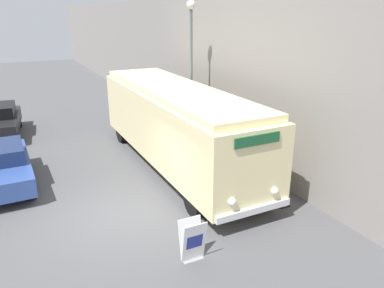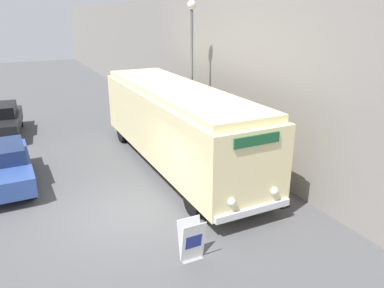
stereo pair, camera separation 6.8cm
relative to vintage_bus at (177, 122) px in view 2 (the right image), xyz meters
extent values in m
plane|color=#4C4C4F|center=(-3.11, -2.79, -1.77)|extent=(80.00, 80.00, 0.00)
cube|color=gray|center=(2.64, 7.21, 1.42)|extent=(0.30, 60.00, 6.36)
cylinder|color=black|center=(-1.12, -3.71, -1.30)|extent=(0.28, 0.94, 0.94)
cylinder|color=black|center=(1.12, -3.71, -1.30)|extent=(0.28, 0.94, 0.94)
cylinder|color=black|center=(-1.12, 3.72, -1.30)|extent=(0.28, 0.94, 0.94)
cylinder|color=black|center=(1.12, 3.72, -1.30)|extent=(0.28, 0.94, 0.94)
cube|color=beige|center=(0.00, 0.01, -0.09)|extent=(2.56, 10.23, 2.42)
cube|color=#F8E8A7|center=(0.00, 0.01, 1.24)|extent=(2.35, 9.82, 0.24)
cube|color=silver|center=(0.00, -5.17, -1.18)|extent=(2.43, 0.12, 0.20)
sphere|color=white|center=(-0.70, -5.14, -0.75)|extent=(0.22, 0.22, 0.22)
sphere|color=white|center=(0.70, -5.14, -0.75)|extent=(0.22, 0.22, 0.22)
cube|color=#19512D|center=(0.00, -5.13, 0.87)|extent=(1.41, 0.06, 0.28)
cube|color=gray|center=(-2.12, -5.61, -1.76)|extent=(0.55, 0.23, 0.01)
cube|color=white|center=(-2.12, -5.71, -1.23)|extent=(0.61, 0.21, 1.07)
cube|color=white|center=(-2.12, -5.52, -1.23)|extent=(0.61, 0.21, 1.07)
cube|color=navy|center=(-2.12, -5.72, -1.20)|extent=(0.43, 0.07, 0.37)
cylinder|color=#595E60|center=(1.39, 1.50, 1.19)|extent=(0.12, 0.12, 5.90)
sphere|color=silver|center=(1.39, 1.50, 4.25)|extent=(0.36, 0.36, 0.36)
cylinder|color=black|center=(-5.37, -0.44, -1.44)|extent=(0.22, 0.65, 0.65)
cylinder|color=black|center=(-5.41, 2.41, -1.44)|extent=(0.22, 0.65, 0.65)
cube|color=#2D478C|center=(-6.21, 0.97, -1.12)|extent=(1.96, 4.28, 0.63)
cylinder|color=black|center=(-5.56, 5.69, -1.41)|extent=(0.22, 0.71, 0.71)
cylinder|color=black|center=(-5.28, 8.46, -1.41)|extent=(0.22, 0.71, 0.71)
cube|color=black|center=(-6.17, 7.15, -1.09)|extent=(2.18, 4.34, 0.64)
cube|color=black|center=(1.62, -4.48, -1.75)|extent=(0.36, 0.36, 0.03)
cone|color=orange|center=(1.62, -4.48, -1.45)|extent=(0.30, 0.30, 0.57)
camera|label=1|loc=(-5.61, -12.54, 4.03)|focal=35.00mm
camera|label=2|loc=(-5.55, -12.57, 4.03)|focal=35.00mm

